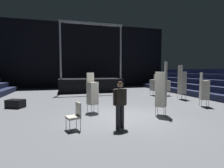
% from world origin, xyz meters
% --- Properties ---
extents(ground_plane, '(22.00, 30.00, 0.10)m').
position_xyz_m(ground_plane, '(0.00, 0.00, -0.05)').
color(ground_plane, '#515459').
extents(arena_end_wall, '(22.00, 0.30, 8.00)m').
position_xyz_m(arena_end_wall, '(0.00, 15.00, 4.00)').
color(arena_end_wall, black).
rests_on(arena_end_wall, ground_plane).
extents(stage_riser, '(6.10, 3.15, 6.47)m').
position_xyz_m(stage_riser, '(0.00, 10.05, 0.73)').
color(stage_riser, black).
rests_on(stage_riser, ground_plane).
extents(man_with_tie, '(0.57, 0.33, 1.69)m').
position_xyz_m(man_with_tie, '(-0.69, -1.52, 0.95)').
color(man_with_tie, black).
rests_on(man_with_tie, ground_plane).
extents(chair_stack_front_left, '(0.59, 0.59, 1.96)m').
position_xyz_m(chair_stack_front_left, '(5.18, 0.79, 0.98)').
color(chair_stack_front_left, '#B2B5BA').
rests_on(chair_stack_front_left, ground_plane).
extents(chair_stack_front_right, '(0.54, 0.54, 1.71)m').
position_xyz_m(chair_stack_front_right, '(5.70, 5.29, 0.86)').
color(chair_stack_front_right, '#B2B5BA').
rests_on(chair_stack_front_right, ground_plane).
extents(chair_stack_mid_left, '(0.47, 0.47, 1.79)m').
position_xyz_m(chair_stack_mid_left, '(4.71, 5.75, 0.90)').
color(chair_stack_mid_left, '#B2B5BA').
rests_on(chair_stack_mid_left, ground_plane).
extents(chair_stack_mid_right, '(0.48, 0.48, 2.48)m').
position_xyz_m(chair_stack_mid_right, '(5.68, 3.38, 1.24)').
color(chair_stack_mid_right, '#B2B5BA').
rests_on(chair_stack_mid_right, ground_plane).
extents(chair_stack_mid_centre, '(0.58, 0.58, 1.96)m').
position_xyz_m(chair_stack_mid_centre, '(-1.24, 1.12, 0.98)').
color(chair_stack_mid_centre, '#B2B5BA').
rests_on(chair_stack_mid_centre, ground_plane).
extents(chair_stack_rear_left, '(0.62, 0.62, 2.48)m').
position_xyz_m(chair_stack_rear_left, '(1.72, -0.27, 1.24)').
color(chair_stack_rear_left, '#B2B5BA').
rests_on(chair_stack_rear_left, ground_plane).
extents(equipment_road_case, '(1.07, 0.94, 0.46)m').
position_xyz_m(equipment_road_case, '(-5.19, 3.37, 0.23)').
color(equipment_road_case, black).
rests_on(equipment_road_case, ground_plane).
extents(loose_chair_near_man, '(0.55, 0.55, 0.95)m').
position_xyz_m(loose_chair_near_man, '(-2.23, -1.19, 0.53)').
color(loose_chair_near_man, '#B2B5BA').
rests_on(loose_chair_near_man, ground_plane).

